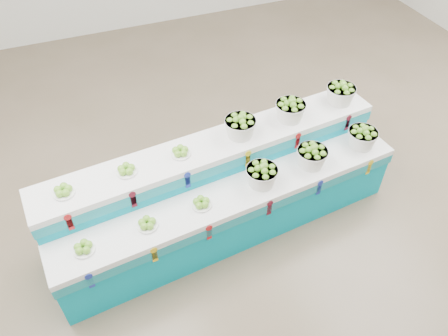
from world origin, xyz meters
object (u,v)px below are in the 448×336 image
Objects in this scene: basket_lower_left at (262,175)px; basket_upper_right at (341,93)px; plate_upper_mid at (126,169)px; display_stand at (224,191)px.

basket_upper_right is at bearing 25.59° from basket_lower_left.
basket_lower_left is 1.62× the size of plate_upper_mid.
basket_lower_left is 1.37m from plate_upper_mid.
basket_upper_right is at bearing 5.62° from plate_upper_mid.
plate_upper_mid is 2.59m from basket_upper_right.
display_stand is at bearing -8.59° from plate_upper_mid.
display_stand is 11.57× the size of basket_lower_left.
basket_upper_right is (1.27, 0.61, 0.30)m from basket_lower_left.
basket_upper_right is (1.61, 0.40, 0.63)m from display_stand.
basket_lower_left is 1.44m from basket_upper_right.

